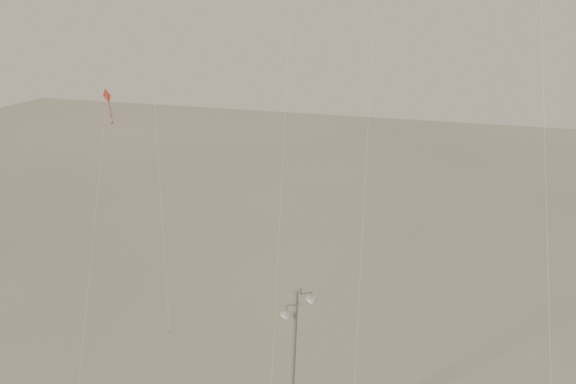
# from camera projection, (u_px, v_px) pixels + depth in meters

# --- Properties ---
(street_lamp) EXTENTS (1.44, 1.12, 9.25)m
(street_lamp) POSITION_uv_depth(u_px,v_px,m) (294.00, 376.00, 24.49)
(street_lamp) COLOR #94969C
(street_lamp) RESTS_ON ground
(kite_3) EXTENTS (0.67, 6.20, 16.43)m
(kite_3) POSITION_uv_depth(u_px,v_px,m) (100.00, 172.00, 26.94)
(kite_3) COLOR maroon
(kite_3) RESTS_ON ground
(kite_4) EXTENTS (3.47, 9.38, 26.19)m
(kite_4) POSITION_uv_depth(u_px,v_px,m) (542.00, 39.00, 28.85)
(kite_4) COLOR #2D2625
(kite_4) RESTS_ON ground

